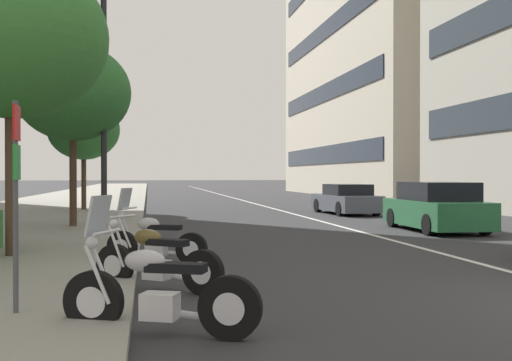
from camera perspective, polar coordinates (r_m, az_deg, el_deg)
sidewalk_right_plaza at (r=36.90m, az=-16.89°, el=-2.06°), size 160.00×8.48×0.15m
lane_centre_stripe at (r=42.11m, az=-1.35°, el=-1.82°), size 110.00×0.16×0.01m
motorcycle_nearest_camera at (r=6.74m, az=-9.22°, el=-10.34°), size 1.00×2.10×1.50m
motorcycle_second_in_row at (r=9.33m, az=-9.26°, el=-7.49°), size 1.39×1.87×1.10m
motorcycle_mid_row at (r=12.12m, az=-9.42°, el=-5.58°), size 0.99×1.93×1.47m
car_following_behind at (r=19.70m, az=16.38°, el=-2.44°), size 4.43×2.04×1.50m
car_far_down_avenue at (r=27.36m, az=8.36°, el=-1.81°), size 4.49×1.99×1.32m
parking_sign_by_curb at (r=7.48m, az=-21.39°, el=0.03°), size 0.32×0.06×2.41m
street_lamp_with_banners at (r=19.54m, az=-12.98°, el=10.95°), size 1.26×2.41×8.59m
street_tree_by_lamp_post at (r=13.13m, az=-21.84°, el=12.29°), size 3.75×3.75×5.86m
street_tree_near_plaza_corner at (r=19.89m, az=-16.64°, el=7.84°), size 3.54×3.54×5.63m
street_tree_mid_sidewalk at (r=29.19m, az=-15.71°, el=4.56°), size 3.25×3.25×5.03m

